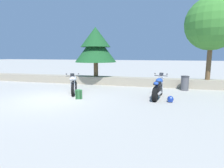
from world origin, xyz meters
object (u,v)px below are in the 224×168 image
(pine_tree_far_left, at_px, (96,45))
(leafy_tree_mid_left, at_px, (215,24))
(motorcycle_white_near_left, at_px, (74,85))
(rider_backpack, at_px, (79,94))
(motorcycle_blue_centre, at_px, (158,88))
(rider_helmet, at_px, (170,99))
(trash_bin, at_px, (185,83))

(pine_tree_far_left, distance_m, leafy_tree_mid_left, 7.58)
(motorcycle_white_near_left, distance_m, pine_tree_far_left, 4.10)
(motorcycle_white_near_left, height_order, rider_backpack, motorcycle_white_near_left)
(motorcycle_blue_centre, distance_m, rider_helmet, 0.94)
(motorcycle_white_near_left, xyz_separation_m, leafy_tree_mid_left, (7.58, 3.34, 3.36))
(motorcycle_blue_centre, distance_m, rider_backpack, 3.85)
(trash_bin, bearing_deg, rider_backpack, -146.03)
(motorcycle_blue_centre, xyz_separation_m, trash_bin, (1.51, 2.35, -0.05))
(rider_backpack, height_order, trash_bin, trash_bin)
(motorcycle_white_near_left, distance_m, rider_backpack, 1.39)
(pine_tree_far_left, bearing_deg, rider_helmet, -39.56)
(pine_tree_far_left, bearing_deg, motorcycle_white_near_left, -91.35)
(leafy_tree_mid_left, bearing_deg, rider_helmet, -122.73)
(pine_tree_far_left, relative_size, leafy_tree_mid_left, 0.70)
(leafy_tree_mid_left, bearing_deg, trash_bin, -149.15)
(motorcycle_white_near_left, xyz_separation_m, pine_tree_far_left, (0.08, 3.43, 2.24))
(pine_tree_far_left, bearing_deg, motorcycle_blue_centre, -37.64)
(rider_helmet, relative_size, pine_tree_far_left, 0.08)
(motorcycle_blue_centre, xyz_separation_m, pine_tree_far_left, (-4.40, 3.39, 2.24))
(motorcycle_blue_centre, height_order, pine_tree_far_left, pine_tree_far_left)
(motorcycle_blue_centre, relative_size, rider_helmet, 7.34)
(motorcycle_white_near_left, height_order, motorcycle_blue_centre, same)
(rider_backpack, distance_m, trash_bin, 6.25)
(motorcycle_white_near_left, height_order, trash_bin, motorcycle_white_near_left)
(motorcycle_blue_centre, bearing_deg, rider_backpack, -162.72)
(trash_bin, bearing_deg, motorcycle_white_near_left, -158.25)
(leafy_tree_mid_left, relative_size, trash_bin, 5.76)
(motorcycle_white_near_left, relative_size, pine_tree_far_left, 0.57)
(motorcycle_blue_centre, xyz_separation_m, rider_helmet, (0.54, -0.69, -0.35))
(rider_backpack, bearing_deg, leafy_tree_mid_left, 33.25)
(motorcycle_white_near_left, bearing_deg, motorcycle_blue_centre, 0.54)
(motorcycle_blue_centre, bearing_deg, rider_helmet, -51.89)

